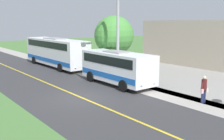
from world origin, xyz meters
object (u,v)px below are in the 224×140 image
at_px(pedestrian_with_bags, 204,88).
at_px(shuttle_bus_front, 117,66).
at_px(tree_curbside, 114,36).
at_px(street_light_pole, 117,25).
at_px(transit_bus_rear, 56,51).

bearing_deg(pedestrian_with_bags, shuttle_bus_front, -81.24).
distance_m(shuttle_bus_front, tree_curbside, 5.55).
distance_m(shuttle_bus_front, street_light_pole, 3.43).
bearing_deg(transit_bus_rear, street_light_pole, 91.86).
bearing_deg(pedestrian_with_bags, street_light_pole, -84.72).
xyz_separation_m(shuttle_bus_front, transit_bus_rear, (-0.06, -11.45, 0.28)).
xyz_separation_m(shuttle_bus_front, tree_curbside, (-2.92, -4.15, 2.25)).
bearing_deg(shuttle_bus_front, transit_bus_rear, -90.28).
xyz_separation_m(transit_bus_rear, tree_curbside, (-2.86, 7.31, 1.98)).
height_order(shuttle_bus_front, street_light_pole, street_light_pole).
relative_size(transit_bus_rear, pedestrian_with_bags, 6.52).
bearing_deg(shuttle_bus_front, street_light_pole, -126.35).
height_order(street_light_pole, tree_curbside, street_light_pole).
xyz_separation_m(transit_bus_rear, street_light_pole, (-0.35, 10.90, 3.08)).
relative_size(shuttle_bus_front, street_light_pole, 0.81).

